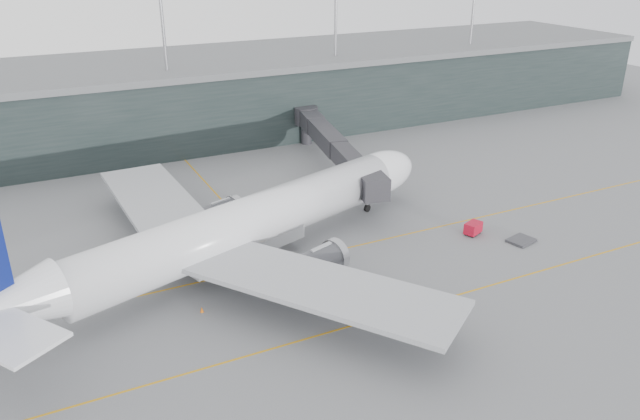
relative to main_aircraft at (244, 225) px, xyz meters
name	(u,v)px	position (x,y,z in m)	size (l,w,h in m)	color
ground	(231,258)	(-1.24, 2.11, -5.25)	(320.00, 320.00, 0.00)	#5B5B60
taxiline_a	(242,272)	(-1.24, -1.89, -5.24)	(160.00, 0.25, 0.02)	#C18612
taxiline_b	(297,342)	(-1.24, -17.89, -5.24)	(160.00, 0.25, 0.02)	#C18612
taxiline_lead_main	(220,198)	(3.76, 22.11, -5.24)	(0.25, 60.00, 0.02)	#C18612
terminal	(134,102)	(-1.24, 60.10, 2.37)	(240.00, 36.00, 29.00)	black
main_aircraft	(244,225)	(0.00, 0.00, 0.00)	(64.95, 59.84, 18.69)	white
jet_bridge	(318,137)	(23.99, 28.23, 0.32)	(13.39, 48.45, 7.44)	#2A292E
gse_cart	(473,228)	(30.83, -5.91, -4.29)	(2.94, 2.44, 1.72)	#AA0C22
baggage_dolly	(521,240)	(35.13, -10.68, -5.04)	(3.43, 2.74, 0.34)	#343338
uld_a	(181,225)	(-4.81, 13.02, -4.38)	(2.24, 2.05, 1.65)	#3E3F44
uld_b	(183,223)	(-4.50, 13.22, -4.27)	(2.54, 2.34, 1.86)	#3E3F44
uld_c	(210,224)	(-1.05, 11.51, -4.41)	(2.02, 1.76, 1.60)	#3E3F44
cone_nose	(481,224)	(33.35, -4.51, -4.85)	(0.49, 0.49, 0.79)	#E0460C
cone_wing_stbd	(352,313)	(5.98, -16.33, -4.85)	(0.50, 0.50, 0.79)	orange
cone_wing_port	(274,207)	(9.71, 14.41, -4.88)	(0.46, 0.46, 0.74)	#FE510E
cone_tail	(202,310)	(-8.21, -8.35, -4.92)	(0.41, 0.41, 0.65)	#CE5A0B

